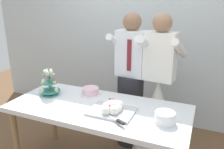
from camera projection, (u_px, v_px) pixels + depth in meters
The scene contains 8 objects.
rear_wall at pixel (140, 25), 3.29m from camera, with size 5.20×0.10×2.90m, color silver.
dessert_table at pixel (98, 113), 2.29m from camera, with size 1.80×0.80×0.78m.
cupcake_stand at pixel (49, 84), 2.52m from camera, with size 0.23×0.23×0.31m.
main_cake_tray at pixel (112, 109), 2.13m from camera, with size 0.42×0.37×0.13m.
plate_stack at pixel (165, 118), 1.95m from camera, with size 0.18×0.18×0.10m.
round_cake at pixel (91, 91), 2.55m from camera, with size 0.24×0.24×0.08m.
person_groom at pixel (130, 89), 2.80m from camera, with size 0.50×0.52×1.66m.
person_bride at pixel (157, 107), 2.70m from camera, with size 0.56×0.56×1.66m.
Camera 1 is at (0.93, -1.85, 1.78)m, focal length 36.53 mm.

